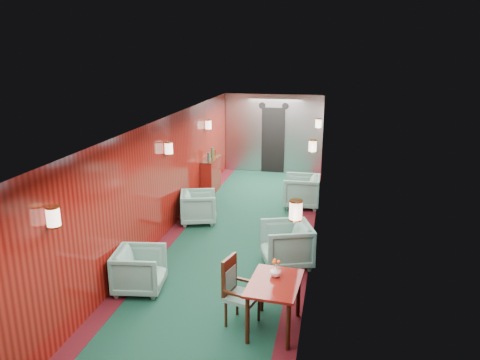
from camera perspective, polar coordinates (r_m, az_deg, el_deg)
The scene contains 12 objects.
room at distance 8.62m, azimuth -0.99°, elevation 1.77°, with size 12.00×12.10×2.40m.
bulkhead at distance 14.42m, azimuth 4.10°, elevation 5.63°, with size 2.98×0.17×2.39m.
windows_right at distance 8.72m, azimuth 8.97°, elevation 0.49°, with size 0.02×8.60×0.80m.
wall_sconces at distance 9.12m, azimuth -0.23°, elevation 3.56°, with size 2.97×7.97×0.25m.
dining_table at distance 6.46m, azimuth 4.23°, elevation -13.19°, with size 0.74×1.00×0.72m.
side_chair at distance 6.63m, azimuth -0.43°, elevation -13.05°, with size 0.53×0.54×0.97m.
credenza at distance 12.47m, azimuth -3.57°, elevation 0.63°, with size 0.32×1.02×1.19m.
flower_vase at distance 6.51m, azimuth 4.36°, elevation -10.96°, with size 0.16×0.16×0.17m, color silver.
armchair_left_near at distance 7.68m, azimuth -12.14°, elevation -10.68°, with size 0.74×0.76×0.69m, color #22504B.
armchair_left_far at distance 10.34m, azimuth -5.06°, elevation -3.31°, with size 0.75×0.77×0.70m, color #22504B.
armchair_right_near at distance 8.37m, azimuth 5.69°, elevation -7.81°, with size 0.82×0.84×0.77m, color #22504B.
armchair_right_far at distance 11.39m, azimuth 7.50°, elevation -1.36°, with size 0.83×0.85×0.78m, color #22504B.
Camera 1 is at (1.81, -8.16, 3.73)m, focal length 35.00 mm.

